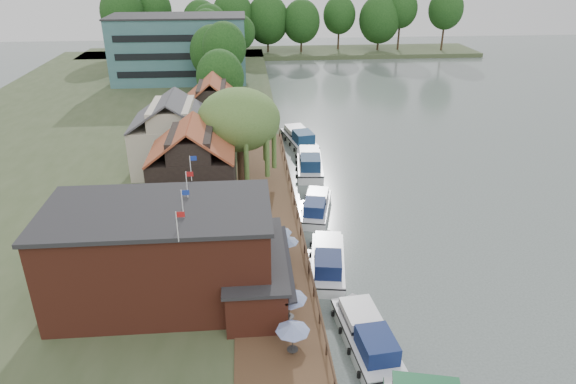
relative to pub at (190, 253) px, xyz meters
name	(u,v)px	position (x,y,z in m)	size (l,w,h in m)	color
ground	(378,289)	(14.00, 1.00, -4.65)	(260.00, 260.00, 0.00)	#4D5955
land_bank	(96,143)	(-16.00, 36.00, -4.15)	(50.00, 140.00, 1.00)	#384728
quay_deck	(269,221)	(6.00, 11.00, -3.60)	(6.00, 50.00, 0.10)	#47301E
quay_rail	(297,213)	(8.70, 11.50, -3.15)	(0.20, 49.00, 1.00)	black
pub	(190,253)	(0.00, 0.00, 0.00)	(20.00, 11.00, 7.30)	maroon
hotel_block	(180,48)	(-8.00, 71.00, 2.50)	(25.40, 12.40, 12.30)	#38666B
cottage_a	(193,165)	(-1.00, 15.00, 0.60)	(8.60, 7.60, 8.50)	black
cottage_b	(174,133)	(-4.00, 25.00, 0.60)	(9.60, 8.60, 8.50)	beige
cottage_c	(213,110)	(0.00, 34.00, 0.60)	(7.60, 7.60, 8.50)	black
willow	(240,138)	(3.50, 20.00, 1.56)	(8.60, 8.60, 10.43)	#476B2D
umbrella_0	(293,339)	(6.62, -6.76, -2.36)	(2.14, 2.14, 2.38)	navy
umbrella_1	(289,307)	(6.67, -3.58, -2.36)	(2.42, 2.42, 2.38)	navy
umbrella_2	(277,283)	(6.04, -0.81, -2.36)	(2.24, 2.24, 2.38)	#1E1A92
umbrella_3	(286,249)	(7.09, 3.81, -2.36)	(1.97, 1.97, 2.38)	navy
umbrella_4	(280,239)	(6.68, 5.33, -2.36)	(1.98, 1.98, 2.38)	navy
cruiser_0	(367,333)	(11.67, -5.27, -3.50)	(3.08, 9.54, 2.30)	white
cruiser_1	(328,258)	(10.52, 4.03, -3.50)	(3.08, 9.54, 2.30)	white
cruiser_2	(316,204)	(10.90, 14.06, -3.59)	(2.88, 8.92, 2.12)	silver
cruiser_3	(310,161)	(11.66, 25.31, -3.41)	(3.30, 10.21, 2.49)	white
cruiser_4	(299,136)	(11.32, 34.35, -3.40)	(3.31, 10.23, 2.49)	silver
bank_tree_0	(221,87)	(0.77, 42.38, 1.68)	(6.82, 6.82, 10.65)	#143811
bank_tree_1	(225,65)	(1.27, 50.85, 3.05)	(6.78, 6.78, 13.41)	#143811
bank_tree_2	(214,59)	(-1.04, 60.67, 2.24)	(8.13, 8.13, 11.78)	#143811
bank_tree_3	(241,43)	(3.70, 78.43, 2.11)	(6.11, 6.11, 11.52)	#143811
bank_tree_4	(208,36)	(-3.65, 88.46, 2.26)	(7.22, 7.22, 11.82)	#143811
bank_tree_5	(210,31)	(-3.40, 94.07, 2.54)	(8.63, 8.63, 12.38)	#143811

